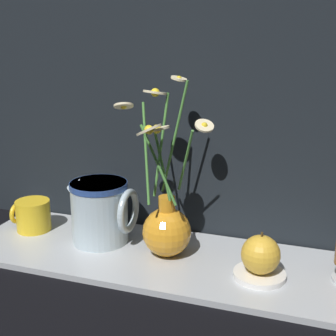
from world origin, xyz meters
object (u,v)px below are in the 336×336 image
vase_with_flowers (166,223)px  ceramic_pitcher (101,209)px  yellow_mug (32,215)px  orange_fruit (261,254)px

vase_with_flowers → ceramic_pitcher: size_ratio=2.41×
vase_with_flowers → yellow_mug: 0.33m
vase_with_flowers → orange_fruit: size_ratio=4.43×
vase_with_flowers → ceramic_pitcher: bearing=173.7°
orange_fruit → vase_with_flowers: bearing=170.8°
vase_with_flowers → orange_fruit: (0.19, -0.03, -0.02)m
orange_fruit → yellow_mug: bearing=174.3°
orange_fruit → ceramic_pitcher: bearing=172.1°
vase_with_flowers → ceramic_pitcher: (-0.15, 0.02, 0.00)m
vase_with_flowers → yellow_mug: vase_with_flowers is taller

